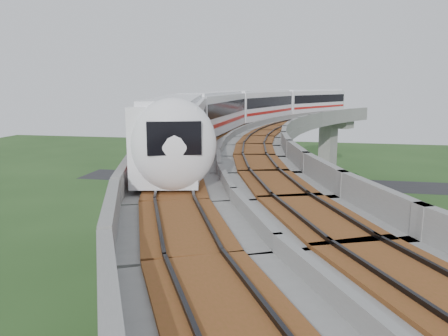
{
  "coord_description": "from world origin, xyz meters",
  "views": [
    {
      "loc": [
        6.28,
        -36.18,
        14.66
      ],
      "look_at": [
        -0.99,
        0.78,
        7.5
      ],
      "focal_mm": 35.0,
      "sensor_mm": 36.0,
      "label": 1
    }
  ],
  "objects": [
    {
      "name": "ground",
      "position": [
        0.0,
        0.0,
        0.0
      ],
      "size": [
        160.0,
        160.0,
        0.0
      ],
      "primitive_type": "plane",
      "color": "#26461C",
      "rests_on": "ground"
    },
    {
      "name": "dirt_lot",
      "position": [
        14.0,
        -2.0,
        0.02
      ],
      "size": [
        18.0,
        26.0,
        0.04
      ],
      "primitive_type": "cube",
      "color": "gray",
      "rests_on": "ground"
    },
    {
      "name": "asphalt_road",
      "position": [
        0.0,
        30.0,
        0.01
      ],
      "size": [
        60.0,
        8.0,
        0.03
      ],
      "primitive_type": "cube",
      "color": "#232326",
      "rests_on": "ground"
    },
    {
      "name": "viaduct",
      "position": [
        3.84,
        0.0,
        9.05
      ],
      "size": [
        19.58,
        73.98,
        11.4
      ],
      "color": "#99968E",
      "rests_on": "ground"
    },
    {
      "name": "metro_train",
      "position": [
        1.02,
        8.91,
        12.31
      ],
      "size": [
        15.45,
        60.61,
        3.64
      ],
      "color": "white",
      "rests_on": "ground"
    },
    {
      "name": "fence",
      "position": [
        9.75,
        0.0,
        0.75
      ],
      "size": [
        3.87,
        38.73,
        1.5
      ],
      "color": "#2D382D",
      "rests_on": "ground"
    },
    {
      "name": "tree_0",
      "position": [
        12.19,
        23.72,
        1.9
      ],
      "size": [
        2.72,
        2.72,
        3.06
      ],
      "color": "#382314",
      "rests_on": "ground"
    },
    {
      "name": "tree_1",
      "position": [
        9.05,
        16.36,
        1.74
      ],
      "size": [
        1.84,
        1.84,
        2.53
      ],
      "color": "#382314",
      "rests_on": "ground"
    },
    {
      "name": "tree_2",
      "position": [
        7.75,
        10.19,
        2.06
      ],
      "size": [
        2.92,
        2.92,
        3.31
      ],
      "color": "#382314",
      "rests_on": "ground"
    },
    {
      "name": "tree_3",
      "position": [
        6.86,
        3.45,
        1.89
      ],
      "size": [
        2.5,
        2.5,
        2.95
      ],
      "color": "#382314",
      "rests_on": "ground"
    },
    {
      "name": "tree_4",
      "position": [
        7.16,
        0.04,
        2.32
      ],
      "size": [
        2.87,
        2.87,
        3.55
      ],
      "color": "#382314",
      "rests_on": "ground"
    },
    {
      "name": "tree_5",
      "position": [
        7.72,
        -6.76,
        2.22
      ],
      "size": [
        2.17,
        2.17,
        3.15
      ],
      "color": "#382314",
      "rests_on": "ground"
    },
    {
      "name": "tree_6",
      "position": [
        8.33,
        -12.79,
        2.1
      ],
      "size": [
        2.13,
        2.13,
        3.02
      ],
      "color": "#382314",
      "rests_on": "ground"
    },
    {
      "name": "car_white",
      "position": [
        14.29,
        -7.15,
        0.73
      ],
      "size": [
        2.2,
        4.22,
        1.37
      ],
      "primitive_type": "imported",
      "rotation": [
        0.0,
        0.0,
        0.15
      ],
      "color": "white",
      "rests_on": "dirt_lot"
    },
    {
      "name": "car_red",
      "position": [
        15.69,
        -2.68,
        0.62
      ],
      "size": [
        3.72,
        2.38,
        1.16
      ],
      "primitive_type": "imported",
      "rotation": [
        0.0,
        0.0,
        -1.21
      ],
      "color": "#9E230E",
      "rests_on": "dirt_lot"
    },
    {
      "name": "car_dark",
      "position": [
        10.35,
        4.93,
        0.64
      ],
      "size": [
        4.16,
        1.75,
        1.2
      ],
      "primitive_type": "imported",
      "rotation": [
        0.0,
        0.0,
        1.59
      ],
      "color": "black",
      "rests_on": "dirt_lot"
    }
  ]
}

